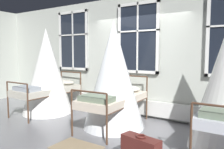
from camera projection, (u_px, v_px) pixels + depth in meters
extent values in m
plane|color=slate|center=(115.00, 127.00, 4.76)|extent=(21.98, 21.98, 0.00)
cube|color=#B2B7AD|center=(139.00, 56.00, 5.60)|extent=(10.00, 0.10, 3.03)
cube|color=black|center=(73.00, 41.00, 6.61)|extent=(1.11, 0.02, 1.74)
cube|color=silver|center=(74.00, 69.00, 6.69)|extent=(1.11, 0.06, 0.07)
cube|color=silver|center=(73.00, 12.00, 6.53)|extent=(1.11, 0.06, 0.07)
cube|color=silver|center=(61.00, 41.00, 6.89)|extent=(0.07, 0.06, 1.74)
cube|color=silver|center=(87.00, 40.00, 6.33)|extent=(0.07, 0.06, 1.74)
cube|color=silver|center=(73.00, 41.00, 6.61)|extent=(0.04, 0.06, 1.74)
cube|color=silver|center=(73.00, 35.00, 6.59)|extent=(1.11, 0.06, 0.04)
cube|color=black|center=(138.00, 38.00, 5.47)|extent=(1.11, 0.02, 1.74)
cube|color=silver|center=(137.00, 72.00, 5.55)|extent=(1.11, 0.06, 0.07)
cube|color=silver|center=(138.00, 4.00, 5.39)|extent=(1.11, 0.06, 0.07)
cube|color=silver|center=(120.00, 39.00, 5.75)|extent=(0.07, 0.06, 1.74)
cube|color=silver|center=(158.00, 37.00, 5.19)|extent=(0.07, 0.06, 1.74)
cube|color=silver|center=(138.00, 38.00, 5.47)|extent=(0.04, 0.06, 1.74)
cube|color=silver|center=(138.00, 31.00, 5.45)|extent=(1.11, 0.06, 0.04)
cube|color=silver|center=(208.00, 35.00, 4.60)|extent=(0.07, 0.06, 1.74)
cube|color=silver|center=(137.00, 106.00, 5.61)|extent=(4.87, 0.10, 0.36)
cylinder|color=#4C3323|center=(62.00, 88.00, 6.88)|extent=(0.04, 0.04, 1.03)
cylinder|color=#4C3323|center=(81.00, 90.00, 6.45)|extent=(0.04, 0.04, 1.03)
cylinder|color=#4C3323|center=(8.00, 100.00, 5.42)|extent=(0.04, 0.04, 0.90)
cylinder|color=#4C3323|center=(28.00, 104.00, 4.98)|extent=(0.04, 0.04, 0.90)
cylinder|color=#4C3323|center=(38.00, 92.00, 6.15)|extent=(0.07, 1.78, 0.03)
cylinder|color=#4C3323|center=(58.00, 95.00, 5.71)|extent=(0.07, 1.78, 0.03)
cylinder|color=#4C3323|center=(71.00, 72.00, 6.62)|extent=(0.79, 0.05, 0.03)
cylinder|color=#4C3323|center=(17.00, 83.00, 5.16)|extent=(0.79, 0.05, 0.03)
cube|color=#B7B2A3|center=(47.00, 90.00, 5.92)|extent=(0.84, 1.81, 0.16)
ellipsoid|color=#B7B2A3|center=(65.00, 82.00, 6.44)|extent=(0.62, 0.41, 0.14)
cube|color=#8C939E|center=(27.00, 89.00, 5.39)|extent=(0.66, 0.37, 0.10)
cone|color=white|center=(47.00, 71.00, 5.87)|extent=(1.31, 1.31, 2.24)
cylinder|color=#4C3323|center=(118.00, 95.00, 5.72)|extent=(0.04, 0.04, 1.03)
cylinder|color=#4C3323|center=(147.00, 98.00, 5.31)|extent=(0.04, 0.04, 1.03)
cylinder|color=#4C3323|center=(72.00, 113.00, 4.21)|extent=(0.04, 0.04, 0.90)
cylinder|color=#4C3323|center=(107.00, 120.00, 3.80)|extent=(0.04, 0.04, 0.90)
cylinder|color=#4C3323|center=(99.00, 101.00, 4.96)|extent=(0.07, 1.78, 0.03)
cylinder|color=#4C3323|center=(130.00, 105.00, 4.55)|extent=(0.07, 1.78, 0.03)
cylinder|color=#4C3323|center=(132.00, 76.00, 5.46)|extent=(0.79, 0.05, 0.03)
cylinder|color=#4C3323|center=(88.00, 92.00, 3.96)|extent=(0.79, 0.05, 0.03)
cube|color=beige|center=(114.00, 99.00, 4.75)|extent=(0.85, 1.82, 0.16)
ellipsoid|color=silver|center=(128.00, 88.00, 5.29)|extent=(0.62, 0.41, 0.14)
cube|color=slate|center=(97.00, 99.00, 4.20)|extent=(0.66, 0.37, 0.10)
cone|color=white|center=(114.00, 75.00, 4.70)|extent=(1.31, 1.31, 2.26)
cylinder|color=#4C3323|center=(213.00, 105.00, 4.57)|extent=(0.04, 0.04, 1.03)
cylinder|color=#4C3323|center=(191.00, 134.00, 3.11)|extent=(0.04, 0.04, 0.90)
cylinder|color=#4C3323|center=(204.00, 115.00, 3.84)|extent=(0.06, 1.78, 0.03)
cylinder|color=#4C3323|center=(224.00, 107.00, 2.85)|extent=(0.79, 0.05, 0.03)
cube|color=#8E7A5B|center=(76.00, 147.00, 3.72)|extent=(0.81, 0.57, 0.01)
torus|color=#5B231E|center=(141.00, 136.00, 3.02)|extent=(0.17, 0.17, 0.02)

